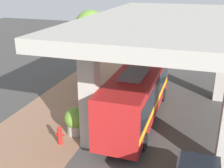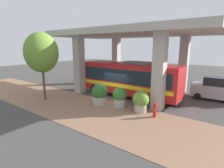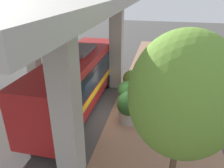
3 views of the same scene
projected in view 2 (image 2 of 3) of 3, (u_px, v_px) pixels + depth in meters
name	position (u px, v px, depth m)	size (l,w,h in m)	color
ground_plane	(110.00, 101.00, 16.55)	(80.00, 80.00, 0.00)	#474442
sidewalk_strip	(87.00, 110.00, 14.19)	(6.00, 40.00, 0.02)	#936B51
overpass	(132.00, 38.00, 18.45)	(9.40, 17.03, 6.74)	#ADA89E
bus	(129.00, 78.00, 17.46)	(2.62, 10.26, 3.64)	#B21E1E
fire_hydrant	(155.00, 110.00, 12.61)	(0.53, 0.25, 1.11)	red
planter_front	(141.00, 101.00, 13.57)	(1.30, 1.30, 1.69)	#ADA89E
planter_middle	(100.00, 94.00, 15.45)	(1.48, 1.48, 1.86)	#ADA89E
planter_back	(120.00, 97.00, 14.76)	(1.21, 1.21, 1.65)	#ADA89E
street_tree_near	(41.00, 53.00, 16.00)	(3.06, 3.06, 6.33)	brown
parked_car	(216.00, 89.00, 16.62)	(1.91, 4.12, 2.22)	#A5A8AD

